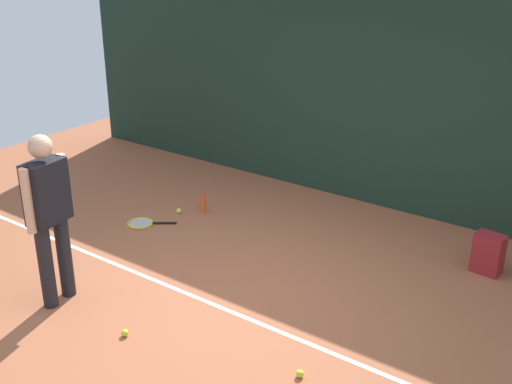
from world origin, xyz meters
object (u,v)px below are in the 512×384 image
object	(u,v)px
tennis_ball_by_fence	(300,374)
tennis_ball_far_left	(179,211)
tennis_player	(49,210)
tennis_ball_near_player	(125,333)
backpack	(489,254)
tennis_racket	(143,223)
water_bottle	(203,203)

from	to	relation	value
tennis_ball_by_fence	tennis_ball_far_left	xyz separation A→B (m)	(-3.01, 1.85, 0.00)
tennis_player	tennis_ball_near_player	world-z (taller)	tennis_player
backpack	tennis_ball_far_left	bearing A→B (deg)	17.50
tennis_racket	tennis_ball_near_player	world-z (taller)	tennis_ball_near_player
tennis_racket	tennis_ball_far_left	world-z (taller)	tennis_ball_far_left
tennis_player	tennis_racket	world-z (taller)	tennis_player
backpack	water_bottle	world-z (taller)	backpack
tennis_racket	tennis_ball_far_left	distance (m)	0.53
tennis_ball_by_fence	water_bottle	bearing A→B (deg)	143.40
tennis_racket	tennis_ball_by_fence	distance (m)	3.43
tennis_player	tennis_ball_far_left	size ratio (longest dim) A/B	25.76
tennis_racket	water_bottle	xyz separation A→B (m)	(0.38, 0.72, 0.11)
tennis_racket	tennis_ball_near_player	xyz separation A→B (m)	(1.58, -1.78, 0.02)
tennis_ball_near_player	tennis_ball_far_left	xyz separation A→B (m)	(-1.43, 2.29, 0.00)
tennis_ball_near_player	water_bottle	world-z (taller)	water_bottle
backpack	tennis_ball_far_left	xyz separation A→B (m)	(-3.69, -0.80, -0.18)
tennis_ball_near_player	water_bottle	bearing A→B (deg)	115.59
tennis_player	tennis_racket	xyz separation A→B (m)	(-0.60, 1.73, -0.95)
tennis_racket	water_bottle	distance (m)	0.82
tennis_player	tennis_ball_near_player	distance (m)	1.35
backpack	tennis_ball_near_player	distance (m)	3.83
tennis_player	backpack	size ratio (longest dim) A/B	3.86
tennis_ball_by_fence	backpack	bearing A→B (deg)	75.68
tennis_racket	water_bottle	bearing A→B (deg)	-154.00
tennis_player	tennis_ball_near_player	size ratio (longest dim) A/B	25.76
water_bottle	tennis_player	bearing A→B (deg)	-84.71
backpack	tennis_ball_by_fence	distance (m)	2.75
tennis_ball_near_player	tennis_ball_by_fence	bearing A→B (deg)	15.56
tennis_player	water_bottle	world-z (taller)	tennis_player
backpack	tennis_ball_by_fence	xyz separation A→B (m)	(-0.68, -2.65, -0.18)
tennis_player	tennis_ball_by_fence	xyz separation A→B (m)	(2.55, 0.39, -0.93)
tennis_player	tennis_ball_far_left	bearing A→B (deg)	-175.38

